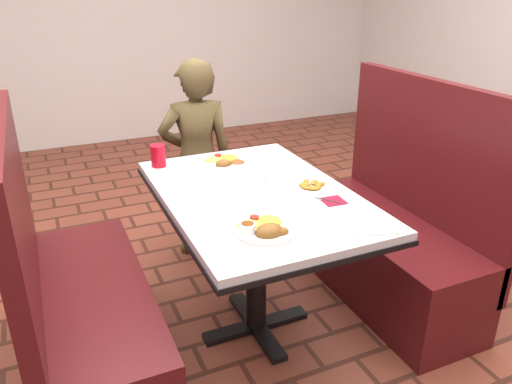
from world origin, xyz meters
The scene contains 14 objects.
dining_table centered at (0.00, 0.00, 0.65)m, with size 0.81×1.21×0.75m.
booth_bench_left centered at (-0.80, 0.00, 0.33)m, with size 0.47×1.20×1.17m.
booth_bench_right centered at (0.80, 0.00, 0.33)m, with size 0.47×1.20×1.17m.
diner_person centered at (0.00, 0.88, 0.61)m, with size 0.45×0.29×1.22m, color brown.
near_dinner_plate centered at (-0.12, -0.36, 0.78)m, with size 0.25×0.25×0.08m.
far_dinner_plate centered at (0.00, 0.40, 0.77)m, with size 0.25×0.25×0.06m.
plantain_plate centered at (0.24, -0.07, 0.76)m, with size 0.18×0.18×0.03m.
maroon_napkin centered at (0.26, -0.23, 0.75)m, with size 0.10×0.10×0.00m, color maroon.
spoon_utensil centered at (0.24, -0.22, 0.75)m, with size 0.01×0.12×0.00m, color #B8B8BC.
red_tumbler centered at (-0.31, 0.51, 0.81)m, with size 0.07×0.07×0.11m, color red.
paper_napkin centered at (0.26, -0.49, 0.76)m, with size 0.19×0.14×0.01m, color white.
knife_utensil centered at (-0.06, -0.34, 0.76)m, with size 0.01×0.17×0.00m, color silver.
fork_utensil centered at (-0.07, -0.40, 0.76)m, with size 0.01×0.14×0.00m, color silver.
lettuce_shreds centered at (0.04, 0.06, 0.75)m, with size 0.28×0.32×0.00m, color #81B749, non-canonical shape.
Camera 1 is at (-0.83, -1.87, 1.63)m, focal length 35.00 mm.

